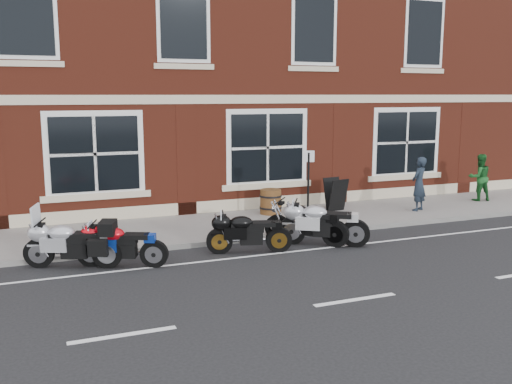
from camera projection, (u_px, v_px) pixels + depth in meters
ground at (284, 255)px, 12.69m from camera, size 80.00×80.00×0.00m
sidewalk at (238, 225)px, 15.42m from camera, size 30.00×3.00×0.12m
kerb at (260, 238)px, 13.98m from camera, size 30.00×0.16×0.12m
pub_building at (168, 28)px, 21.28m from camera, size 24.00×12.00×12.00m
moto_touring_silver at (70, 242)px, 11.71m from camera, size 1.93×0.92×1.34m
moto_sport_red at (120, 243)px, 11.78m from camera, size 1.79×0.91×0.86m
moto_sport_black at (247, 231)px, 12.82m from camera, size 1.89×0.66×0.87m
moto_sport_silver at (322, 222)px, 13.45m from camera, size 1.91×1.26×0.97m
moto_naked_black at (305, 221)px, 13.63m from camera, size 1.55×1.62×0.95m
pedestrian_left at (419, 184)px, 16.87m from camera, size 0.70×0.61×1.61m
pedestrian_right at (479, 177)px, 18.48m from camera, size 0.85×0.72×1.52m
a_board_sign at (336, 194)px, 16.94m from camera, size 0.63×0.47×0.97m
barrel_planter at (271, 202)px, 16.49m from camera, size 0.64×0.64×0.71m
parking_sign at (308, 184)px, 14.39m from camera, size 0.28×0.12×2.03m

